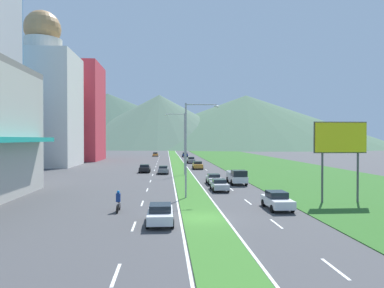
{
  "coord_description": "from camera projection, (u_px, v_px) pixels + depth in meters",
  "views": [
    {
      "loc": [
        -2.84,
        -27.24,
        6.13
      ],
      "look_at": [
        1.25,
        28.72,
        5.33
      ],
      "focal_mm": 33.36,
      "sensor_mm": 36.0,
      "label": 1
    }
  ],
  "objects": [
    {
      "name": "lane_dash_right_4",
      "position": [
        231.0,
        189.0,
        43.53
      ],
      "size": [
        0.16,
        2.8,
        0.01
      ],
      "primitive_type": "cube",
      "color": "silver",
      "rests_on": "ground_plane"
    },
    {
      "name": "lane_dash_left_9",
      "position": [
        157.0,
        164.0,
        87.33
      ],
      "size": [
        0.16,
        2.8,
        0.01
      ],
      "primitive_type": "cube",
      "color": "silver",
      "rests_on": "ground_plane"
    },
    {
      "name": "lane_dash_right_1",
      "position": [
        335.0,
        269.0,
        16.8
      ],
      "size": [
        0.16,
        2.8,
        0.01
      ],
      "primitive_type": "cube",
      "color": "silver",
      "rests_on": "ground_plane"
    },
    {
      "name": "domed_building",
      "position": [
        43.0,
        101.0,
        80.33
      ],
      "size": [
        14.71,
        14.71,
        34.94
      ],
      "color": "silver",
      "rests_on": "ground_plane"
    },
    {
      "name": "car_8",
      "position": [
        191.0,
        160.0,
        90.08
      ],
      "size": [
        1.92,
        4.54,
        1.57
      ],
      "rotation": [
        0.0,
        0.0,
        -1.57
      ],
      "color": "slate",
      "rests_on": "ground_plane"
    },
    {
      "name": "lane_dash_right_8",
      "position": [
        202.0,
        166.0,
        79.16
      ],
      "size": [
        0.16,
        2.8,
        0.01
      ],
      "primitive_type": "cube",
      "color": "silver",
      "rests_on": "ground_plane"
    },
    {
      "name": "lane_dash_right_10",
      "position": [
        195.0,
        161.0,
        96.98
      ],
      "size": [
        0.16,
        2.8,
        0.01
      ],
      "primitive_type": "cube",
      "color": "silver",
      "rests_on": "ground_plane"
    },
    {
      "name": "hill_far_center",
      "position": [
        159.0,
        121.0,
        254.64
      ],
      "size": [
        140.1,
        140.1,
        37.64
      ],
      "primitive_type": "cone",
      "color": "#516B56",
      "rests_on": "ground_plane"
    },
    {
      "name": "car_4",
      "position": [
        198.0,
        165.0,
        72.39
      ],
      "size": [
        2.02,
        4.0,
        1.58
      ],
      "rotation": [
        0.0,
        0.0,
        -1.57
      ],
      "color": "#C6842D",
      "rests_on": "ground_plane"
    },
    {
      "name": "car_3",
      "position": [
        219.0,
        185.0,
        42.22
      ],
      "size": [
        1.89,
        4.36,
        1.35
      ],
      "rotation": [
        0.0,
        0.0,
        -1.57
      ],
      "color": "#B2B2B7",
      "rests_on": "ground_plane"
    },
    {
      "name": "lane_dash_left_13",
      "position": [
        159.0,
        157.0,
        122.97
      ],
      "size": [
        0.16,
        2.8,
        0.01
      ],
      "primitive_type": "cube",
      "color": "silver",
      "rests_on": "ground_plane"
    },
    {
      "name": "lane_dash_left_1",
      "position": [
        116.0,
        275.0,
        16.05
      ],
      "size": [
        0.16,
        2.8,
        0.01
      ],
      "primitive_type": "cube",
      "color": "silver",
      "rests_on": "ground_plane"
    },
    {
      "name": "lane_dash_left_10",
      "position": [
        158.0,
        162.0,
        96.24
      ],
      "size": [
        0.16,
        2.8,
        0.01
      ],
      "primitive_type": "cube",
      "color": "silver",
      "rests_on": "ground_plane"
    },
    {
      "name": "car_2",
      "position": [
        145.0,
        168.0,
        65.39
      ],
      "size": [
        2.01,
        4.25,
        1.45
      ],
      "rotation": [
        0.0,
        0.0,
        1.57
      ],
      "color": "black",
      "rests_on": "ground_plane"
    },
    {
      "name": "lane_dash_left_11",
      "position": [
        158.0,
        160.0,
        105.15
      ],
      "size": [
        0.16,
        2.8,
        0.01
      ],
      "primitive_type": "cube",
      "color": "silver",
      "rests_on": "ground_plane"
    },
    {
      "name": "pickup_truck_0",
      "position": [
        237.0,
        177.0,
        48.15
      ],
      "size": [
        2.18,
        5.4,
        2.0
      ],
      "rotation": [
        0.0,
        0.0,
        -1.57
      ],
      "color": "silver",
      "rests_on": "ground_plane"
    },
    {
      "name": "lane_dash_left_7",
      "position": [
        154.0,
        170.0,
        69.51
      ],
      "size": [
        0.16,
        2.8,
        0.01
      ],
      "primitive_type": "cube",
      "color": "silver",
      "rests_on": "ground_plane"
    },
    {
      "name": "car_1",
      "position": [
        155.0,
        154.0,
        125.38
      ],
      "size": [
        1.91,
        4.74,
        1.45
      ],
      "rotation": [
        0.0,
        0.0,
        1.57
      ],
      "color": "#C6842D",
      "rests_on": "ground_plane"
    },
    {
      "name": "lane_dash_left_8",
      "position": [
        156.0,
        167.0,
        78.42
      ],
      "size": [
        0.16,
        2.8,
        0.01
      ],
      "primitive_type": "cube",
      "color": "silver",
      "rests_on": "ground_plane"
    },
    {
      "name": "car_6",
      "position": [
        277.0,
        200.0,
        31.06
      ],
      "size": [
        1.95,
        4.39,
        1.55
      ],
      "rotation": [
        0.0,
        0.0,
        -1.57
      ],
      "color": "silver",
      "rests_on": "ground_plane"
    },
    {
      "name": "car_7",
      "position": [
        185.0,
        155.0,
        121.42
      ],
      "size": [
        1.9,
        4.11,
        1.51
      ],
      "rotation": [
        0.0,
        0.0,
        -1.57
      ],
      "color": "navy",
      "rests_on": "ground_plane"
    },
    {
      "name": "billboard_roadside",
      "position": [
        341.0,
        141.0,
        34.13
      ],
      "size": [
        5.24,
        0.28,
        7.79
      ],
      "color": "#4C4C51",
      "rests_on": "ground_plane"
    },
    {
      "name": "lane_dash_left_5",
      "position": [
        150.0,
        181.0,
        51.69
      ],
      "size": [
        0.16,
        2.8,
        0.01
      ],
      "primitive_type": "cube",
      "color": "silver",
      "rests_on": "ground_plane"
    },
    {
      "name": "lane_dash_right_12",
      "position": [
        191.0,
        158.0,
        114.8
      ],
      "size": [
        0.16,
        2.8,
        0.01
      ],
      "primitive_type": "cube",
      "color": "silver",
      "rests_on": "ground_plane"
    },
    {
      "name": "car_0",
      "position": [
        160.0,
        214.0,
        25.67
      ],
      "size": [
        1.93,
        4.42,
        1.45
      ],
      "rotation": [
        0.0,
        0.0,
        1.57
      ],
      "color": "silver",
      "rests_on": "ground_plane"
    },
    {
      "name": "lane_dash_right_6",
      "position": [
        212.0,
        174.0,
        61.34
      ],
      "size": [
        0.16,
        2.8,
        0.01
      ],
      "primitive_type": "cube",
      "color": "silver",
      "rests_on": "ground_plane"
    },
    {
      "name": "lane_dash_right_9",
      "position": [
        198.0,
        164.0,
        88.07
      ],
      "size": [
        0.16,
        2.8,
        0.01
      ],
      "primitive_type": "cube",
      "color": "silver",
      "rests_on": "ground_plane"
    },
    {
      "name": "lane_dash_right_2",
      "position": [
        276.0,
        224.0,
        25.71
      ],
      "size": [
        0.16,
        2.8,
        0.01
      ],
      "primitive_type": "cube",
      "color": "silver",
      "rests_on": "ground_plane"
    },
    {
      "name": "car_9",
      "position": [
        214.0,
        179.0,
        48.36
      ],
      "size": [
        1.91,
        4.09,
        1.36
      ],
      "rotation": [
        0.0,
        0.0,
        -1.57
      ],
      "color": "#B2B2B7",
      "rests_on": "ground_plane"
    },
    {
      "name": "lane_dash_right_5",
      "position": [
        220.0,
        181.0,
        52.43
      ],
      "size": [
        0.16,
        2.8,
        0.01
      ],
      "primitive_type": "cube",
      "color": "silver",
      "rests_on": "ground_plane"
    },
    {
      "name": "grass_median",
      "position": [
        178.0,
        164.0,
        87.29
      ],
      "size": [
        3.2,
        240.0,
        0.06
      ],
      "primitive_type": "cube",
      "color": "#387028",
      "rests_on": "ground_plane"
    },
    {
      "name": "street_lamp_mid",
      "position": [
        182.0,
        140.0,
        60.55
      ],
      "size": [
        3.48,
        0.42,
        10.49
      ],
      "color": "#99999E",
      "rests_on": "ground_plane"
    },
    {
      "name": "motorcycle_rider",
      "position": [
        118.0,
        203.0,
        29.98
      ],
      "size": [
        0.36,
        2.0,
        1.8
      ],
      "rotation": [
        0.0,
        0.0,
        1.57
      ],
      "color": "black",
      "rests_on": "ground_plane"
    },
    {
      "name": "lane_dash_right_13",
      "position": [
        189.0,
        157.0,
        123.71
      ],
      "size": [
        0.16,
        2.8,
        0.01
      ],
      "primitive_type": "cube",
      "color": "silver",
      "rests_on": "ground_plane"
    },
    {
      "name": "car_5",
      "position": [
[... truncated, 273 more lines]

